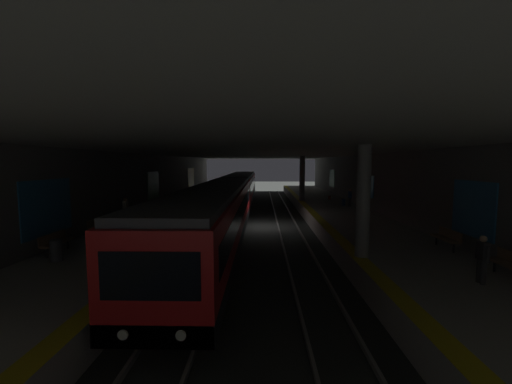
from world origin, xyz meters
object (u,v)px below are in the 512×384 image
(backpack_on_floor, at_px, (330,198))
(bench_left_mid, at_px, (447,237))
(person_waiting_near, at_px, (482,258))
(person_standing_far, at_px, (350,197))
(metro_train, at_px, (233,197))
(person_walking_mid, at_px, (167,205))
(pillar_near, at_px, (363,201))
(pillar_far, at_px, (302,178))
(trash_bin, at_px, (56,250))
(bench_left_far, at_px, (361,202))
(suitcase_rolling, at_px, (343,202))
(bench_right_mid, at_px, (99,225))
(bench_right_near, at_px, (56,241))
(person_boarding, at_px, (126,210))

(backpack_on_floor, bearing_deg, bench_left_mid, -176.45)
(person_waiting_near, xyz_separation_m, person_standing_far, (18.03, -0.76, 0.00))
(metro_train, bearing_deg, person_walking_mid, 132.51)
(pillar_near, distance_m, metro_train, 15.38)
(pillar_far, distance_m, trash_bin, 23.96)
(pillar_far, xyz_separation_m, trash_bin, (-20.57, 12.15, -1.85))
(person_waiting_near, distance_m, person_standing_far, 18.04)
(bench_left_far, relative_size, backpack_on_floor, 4.25)
(person_walking_mid, bearing_deg, suitcase_rolling, -67.29)
(backpack_on_floor, bearing_deg, suitcase_rolling, -176.76)
(bench_left_far, height_order, trash_bin, bench_left_far)
(bench_left_mid, bearing_deg, bench_right_mid, 81.58)
(trash_bin, bearing_deg, pillar_near, -85.91)
(person_walking_mid, bearing_deg, pillar_far, -47.95)
(bench_right_mid, distance_m, trash_bin, 4.72)
(pillar_near, bearing_deg, metro_train, 25.30)
(bench_right_near, bearing_deg, bench_left_far, -51.45)
(bench_left_far, bearing_deg, bench_right_mid, 120.42)
(metro_train, xyz_separation_m, person_boarding, (-7.60, 5.91, -0.03))
(person_waiting_near, relative_size, person_walking_mid, 1.02)
(pillar_far, height_order, metro_train, pillar_far)
(person_walking_mid, bearing_deg, bench_left_mid, -119.45)
(person_standing_far, distance_m, person_boarding, 18.39)
(metro_train, height_order, person_standing_far, metro_train)
(bench_left_mid, bearing_deg, person_boarding, 73.31)
(metro_train, xyz_separation_m, bench_right_near, (-13.64, 6.33, -0.45))
(bench_left_mid, relative_size, suitcase_rolling, 1.89)
(person_walking_mid, bearing_deg, bench_right_near, 168.65)
(bench_left_far, relative_size, person_boarding, 0.98)
(bench_left_mid, bearing_deg, suitcase_rolling, 3.65)
(bench_right_mid, relative_size, person_walking_mid, 1.11)
(pillar_far, relative_size, bench_right_mid, 2.68)
(trash_bin, bearing_deg, person_boarding, 2.52)
(bench_left_far, xyz_separation_m, person_walking_mid, (-4.00, 15.14, 0.30))
(metro_train, bearing_deg, pillar_far, -48.27)
(metro_train, height_order, trash_bin, metro_train)
(pillar_near, distance_m, person_boarding, 14.01)
(metro_train, distance_m, bench_right_near, 15.05)
(bench_left_mid, distance_m, person_boarding, 17.39)
(bench_right_near, height_order, person_waiting_near, person_waiting_near)
(person_waiting_near, bearing_deg, person_standing_far, -2.42)
(bench_left_far, bearing_deg, pillar_near, 163.15)
(bench_right_mid, bearing_deg, person_waiting_near, -113.01)
(trash_bin, bearing_deg, bench_right_near, 34.07)
(pillar_far, xyz_separation_m, bench_left_far, (-5.88, -4.18, -1.75))
(bench_left_far, bearing_deg, metro_train, 89.80)
(pillar_far, height_order, person_boarding, pillar_far)
(person_standing_far, bearing_deg, person_boarding, 118.83)
(bench_right_near, bearing_deg, person_boarding, -3.98)
(bench_right_near, distance_m, person_boarding, 6.07)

